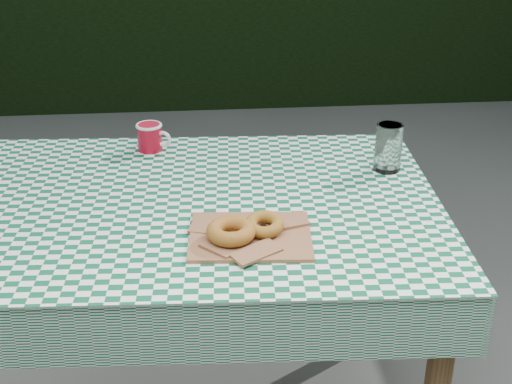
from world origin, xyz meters
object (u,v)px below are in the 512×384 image
(table, at_px, (187,324))
(coffee_mug, at_px, (150,137))
(paper_bag, at_px, (250,235))
(drinking_glass, at_px, (388,147))

(table, xyz_separation_m, coffee_mug, (-0.09, 0.35, 0.42))
(paper_bag, bearing_deg, table, 129.21)
(paper_bag, distance_m, coffee_mug, 0.61)
(table, xyz_separation_m, paper_bag, (0.16, -0.20, 0.39))
(coffee_mug, height_order, drinking_glass, drinking_glass)
(table, relative_size, paper_bag, 4.69)
(table, height_order, paper_bag, paper_bag)
(coffee_mug, xyz_separation_m, drinking_glass, (0.66, -0.20, 0.03))
(drinking_glass, bearing_deg, table, -165.55)
(paper_bag, xyz_separation_m, coffee_mug, (-0.25, 0.55, 0.03))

